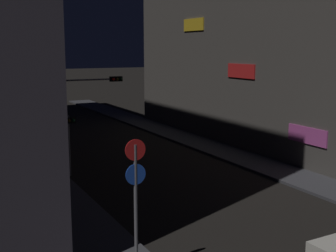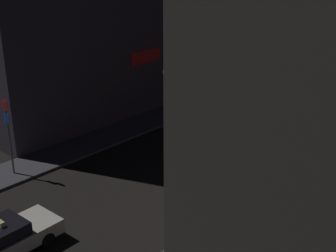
% 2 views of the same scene
% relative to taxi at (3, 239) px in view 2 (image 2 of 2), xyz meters
% --- Properties ---
extents(sidewalk_left, '(2.60, 58.52, 0.14)m').
position_rel_taxi_xyz_m(sidewalk_left, '(-6.02, 19.50, -0.66)').
color(sidewalk_left, '#424247').
rests_on(sidewalk_left, ground_plane).
extents(taxi, '(1.94, 4.50, 1.62)m').
position_rel_taxi_xyz_m(taxi, '(0.00, 0.00, 0.00)').
color(taxi, silver).
rests_on(taxi, ground_plane).
extents(traffic_light_overhead, '(4.83, 0.42, 4.96)m').
position_rel_taxi_xyz_m(traffic_light_overhead, '(-2.55, 20.01, 2.91)').
color(traffic_light_overhead, slate).
rests_on(traffic_light_overhead, ground_plane).
extents(traffic_light_left_kerb, '(0.80, 0.42, 3.20)m').
position_rel_taxi_xyz_m(traffic_light_left_kerb, '(-4.46, 15.72, 1.60)').
color(traffic_light_left_kerb, slate).
rests_on(traffic_light_left_kerb, ground_plane).
extents(sign_pole_left, '(0.59, 0.10, 4.06)m').
position_rel_taxi_xyz_m(sign_pole_left, '(-5.79, 3.84, 1.88)').
color(sign_pole_left, slate).
rests_on(sign_pole_left, sidewalk_left).
extents(street_lamp_near_block, '(0.42, 0.42, 7.52)m').
position_rel_taxi_xyz_m(street_lamp_near_block, '(5.01, 4.00, 4.07)').
color(street_lamp_near_block, slate).
rests_on(street_lamp_near_block, sidewalk_right).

